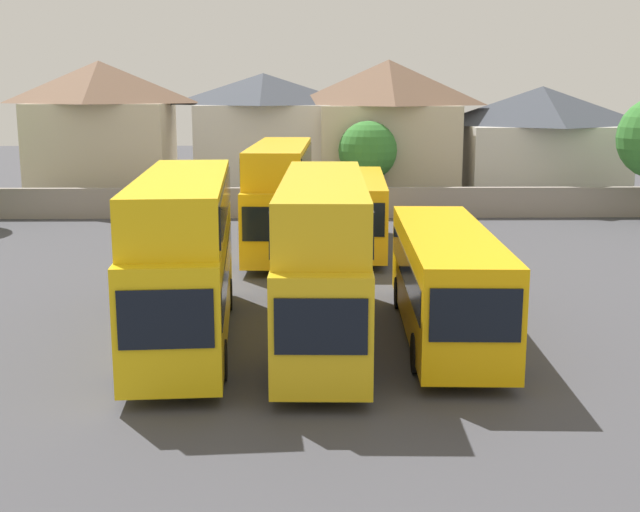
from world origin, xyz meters
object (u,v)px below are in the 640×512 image
Objects in this scene: house_terrace_right at (388,131)px; house_terrace_far_right at (540,144)px; bus_3 at (446,277)px; bus_4 at (280,192)px; house_terrace_centre at (264,137)px; bus_2 at (323,250)px; bus_1 at (184,249)px; tree_right_of_lot at (368,151)px; house_terrace_left at (102,132)px; bus_5 at (356,208)px.

house_terrace_right reaches higher than house_terrace_far_right.
bus_4 is at bearing -156.27° from bus_3.
bus_2 is at bearing -84.07° from house_terrace_centre.
bus_1 reaches higher than bus_3.
house_terrace_far_right reaches higher than tree_right_of_lot.
house_terrace_far_right is (18.53, -0.70, -0.42)m from house_terrace_centre.
house_terrace_left reaches higher than house_terrace_centre.
bus_3 is 14.96m from bus_4.
house_terrace_left is 10.64m from house_terrace_centre.
house_terrace_centre is at bearing 177.82° from house_terrace_far_right.
bus_5 is 16.76m from house_terrace_right.
bus_2 is 3.88m from bus_3.
house_terrace_centre reaches higher than bus_3.
bus_4 is 13.73m from tree_right_of_lot.
house_terrace_left is 1.66× the size of tree_right_of_lot.
house_terrace_left is at bearing -178.90° from house_terrace_far_right.
house_terrace_centre is at bearing 174.59° from bus_1.
house_terrace_far_right reaches higher than bus_2.
tree_right_of_lot is (1.47, 12.47, 1.80)m from bus_5.
bus_1 is at bearing -7.39° from bus_4.
house_terrace_centre reaches higher than tree_right_of_lot.
bus_5 is 1.94× the size of tree_right_of_lot.
house_terrace_centre is 0.97× the size of house_terrace_right.
house_terrace_left reaches higher than tree_right_of_lot.
bus_4 is at bearing -171.39° from bus_2.
bus_2 is 2.14× the size of tree_right_of_lot.
bus_2 is 31.89m from house_terrace_centre.
house_terrace_far_right reaches higher than bus_4.
bus_2 reaches higher than bus_5.
house_terrace_far_right is (29.09, 0.56, -0.82)m from house_terrace_left.
tree_right_of_lot is (5.06, 12.73, 0.96)m from bus_4.
bus_3 is 30.56m from house_terrace_right.
bus_4 is at bearing -111.96° from house_terrace_right.
house_terrace_centre is at bearing 172.74° from house_terrace_right.
bus_4 is 17.90m from house_terrace_right.
bus_2 is at bearing 9.37° from bus_4.
house_terrace_left reaches higher than bus_2.
bus_1 reaches higher than bus_2.
house_terrace_left is at bearing -132.24° from bus_5.
bus_2 is at bearing -116.20° from house_terrace_far_right.
bus_3 is 1.17× the size of house_terrace_left.
house_terrace_right reaches higher than bus_2.
bus_2 is 14.54m from bus_5.
tree_right_of_lot is (-11.88, -4.12, -0.16)m from house_terrace_far_right.
bus_5 is at bearing -73.31° from house_terrace_centre.
bus_5 is (3.59, 0.26, -0.85)m from bus_4.
house_terrace_left is at bearing -166.17° from bus_1.
bus_4 is 20.42m from house_terrace_left.
house_terrace_far_right is at bearing 155.56° from bus_2.
house_terrace_right is 10.33m from house_terrace_far_right.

